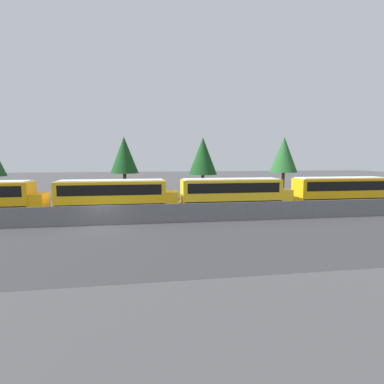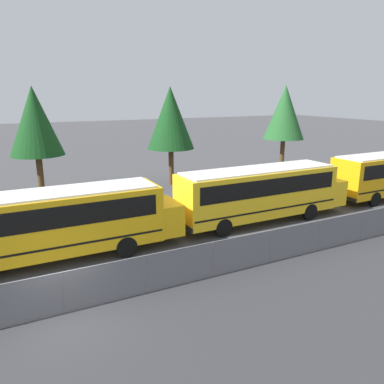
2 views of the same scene
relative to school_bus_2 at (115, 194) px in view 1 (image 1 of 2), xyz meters
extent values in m
plane|color=#424244|center=(-0.55, -4.86, -2.00)|extent=(200.00, 200.00, 0.00)
cube|color=#333335|center=(-0.55, -10.86, -1.99)|extent=(107.76, 12.00, 0.01)
cube|color=#9EA0A5|center=(-0.55, -4.86, -1.19)|extent=(73.76, 0.03, 1.61)
cube|color=slate|center=(-0.55, -4.87, -1.19)|extent=(73.76, 0.01, 1.61)
cylinder|color=slate|center=(-0.55, -4.86, -0.39)|extent=(73.76, 0.05, 0.05)
cylinder|color=slate|center=(-6.70, -4.86, -1.19)|extent=(0.07, 0.07, 1.61)
cylinder|color=slate|center=(-3.62, -4.86, -1.19)|extent=(0.07, 0.07, 1.61)
cylinder|color=slate|center=(-0.55, -4.86, -1.19)|extent=(0.07, 0.07, 1.61)
cylinder|color=slate|center=(2.52, -4.86, -1.19)|extent=(0.07, 0.07, 1.61)
cylinder|color=slate|center=(5.60, -4.86, -1.19)|extent=(0.07, 0.07, 1.61)
cylinder|color=slate|center=(8.67, -4.86, -1.19)|extent=(0.07, 0.07, 1.61)
cylinder|color=slate|center=(11.74, -4.86, -1.19)|extent=(0.07, 0.07, 1.61)
cylinder|color=slate|center=(14.82, -4.86, -1.19)|extent=(0.07, 0.07, 1.61)
cylinder|color=slate|center=(17.89, -4.86, -1.19)|extent=(0.07, 0.07, 1.61)
cylinder|color=slate|center=(20.96, -4.86, -1.19)|extent=(0.07, 0.07, 1.61)
cylinder|color=slate|center=(24.04, -4.86, -1.19)|extent=(0.07, 0.07, 1.61)
cube|color=#EDA80F|center=(-6.90, 0.13, -0.65)|extent=(1.23, 2.38, 1.64)
cylinder|color=black|center=(-9.46, 1.30, -1.48)|extent=(1.04, 0.28, 1.04)
cylinder|color=black|center=(-9.46, -1.04, -1.48)|extent=(1.04, 0.28, 1.04)
cube|color=yellow|center=(-0.25, 0.00, -0.11)|extent=(10.24, 2.58, 2.74)
cube|color=black|center=(-0.25, 0.00, 0.50)|extent=(9.42, 2.62, 0.99)
cube|color=black|center=(-0.25, 0.00, -0.87)|extent=(10.03, 2.61, 0.10)
cube|color=yellow|center=(5.48, 0.00, -0.65)|extent=(1.23, 2.38, 1.64)
cube|color=black|center=(-5.42, 0.00, -1.33)|extent=(0.12, 2.58, 0.24)
cube|color=silver|center=(-0.25, 0.00, 1.31)|extent=(9.72, 2.33, 0.10)
cylinder|color=black|center=(2.92, 1.17, -1.48)|extent=(1.04, 0.28, 1.04)
cylinder|color=black|center=(2.92, -1.17, -1.48)|extent=(1.04, 0.28, 1.04)
cylinder|color=black|center=(-3.42, 1.17, -1.48)|extent=(1.04, 0.28, 1.04)
cylinder|color=black|center=(-3.42, -1.17, -1.48)|extent=(1.04, 0.28, 1.04)
cube|color=yellow|center=(11.69, 0.17, -0.11)|extent=(10.24, 2.58, 2.74)
cube|color=black|center=(11.69, 0.17, 0.50)|extent=(9.42, 2.62, 0.99)
cube|color=black|center=(11.69, 0.17, -0.87)|extent=(10.03, 2.61, 0.10)
cube|color=yellow|center=(17.42, 0.17, -0.65)|extent=(1.23, 2.38, 1.64)
cube|color=black|center=(6.52, 0.17, -1.33)|extent=(0.12, 2.58, 0.24)
cube|color=silver|center=(11.69, 0.17, 1.31)|extent=(9.72, 2.33, 0.10)
cylinder|color=black|center=(14.86, 1.34, -1.48)|extent=(1.04, 0.28, 1.04)
cylinder|color=black|center=(14.86, -1.00, -1.48)|extent=(1.04, 0.28, 1.04)
cylinder|color=black|center=(8.51, 1.34, -1.48)|extent=(1.04, 0.28, 1.04)
cylinder|color=black|center=(8.51, -1.00, -1.48)|extent=(1.04, 0.28, 1.04)
cube|color=#EDA80F|center=(24.21, 0.31, -0.11)|extent=(10.24, 2.58, 2.74)
cube|color=black|center=(24.21, 0.31, 0.50)|extent=(9.42, 2.62, 0.99)
cube|color=black|center=(24.21, 0.31, -0.87)|extent=(10.03, 2.61, 0.10)
cube|color=black|center=(19.04, 0.31, -1.33)|extent=(0.12, 2.58, 0.24)
cube|color=silver|center=(24.21, 0.31, 1.31)|extent=(9.72, 2.33, 0.10)
cylinder|color=black|center=(27.39, 1.48, -1.48)|extent=(1.04, 0.28, 1.04)
cylinder|color=black|center=(27.39, -0.86, -1.48)|extent=(1.04, 0.28, 1.04)
cylinder|color=black|center=(21.04, 1.48, -1.48)|extent=(1.04, 0.28, 1.04)
cylinder|color=black|center=(21.04, -0.86, -1.48)|extent=(1.04, 0.28, 1.04)
cylinder|color=#51381E|center=(22.72, 11.10, -0.28)|extent=(0.44, 0.44, 3.43)
cone|color=#235B28|center=(22.72, 11.10, 3.97)|extent=(3.90, 3.90, 5.07)
cylinder|color=#51381E|center=(10.97, 11.65, -0.41)|extent=(0.44, 0.44, 3.17)
cone|color=#144219|center=(10.97, 11.65, 3.75)|extent=(3.97, 3.97, 5.16)
cylinder|color=#51381E|center=(0.31, 10.58, -0.25)|extent=(0.44, 0.44, 3.50)
cone|color=#144219|center=(0.31, 10.58, 3.88)|extent=(3.65, 3.65, 4.75)
camera|label=1|loc=(2.88, -29.56, 3.41)|focal=28.00mm
camera|label=2|loc=(-1.85, -17.60, 5.67)|focal=35.00mm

